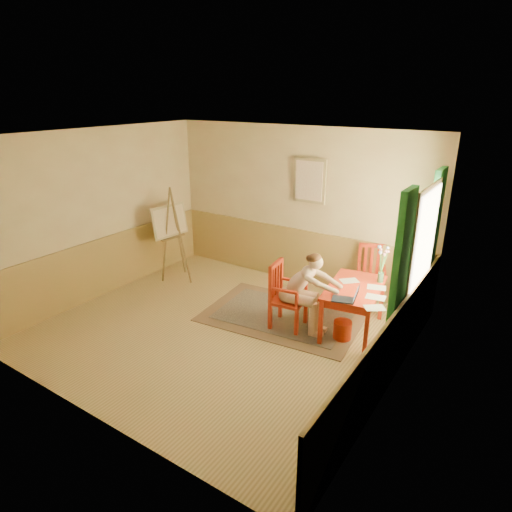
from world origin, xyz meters
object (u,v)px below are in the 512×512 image
Objects in this scene: laptop at (347,298)px; chair_back at (371,276)px; chair_left at (285,296)px; table at (354,292)px; figure at (304,289)px; easel at (171,225)px.

chair_back is at bearing 97.22° from laptop.
chair_back is at bearing 60.86° from chair_left.
table is 0.51m from laptop.
chair_back is 2.57× the size of laptop.
table is at bearing 99.55° from laptop.
figure is at bearing 4.05° from chair_left.
chair_back is 0.58× the size of easel.
chair_back is (0.79, 1.42, -0.00)m from chair_left.
chair_left reaches higher than laptop.
easel is at bearing 178.83° from table.
chair_back is (-0.11, 1.01, -0.13)m from table.
laptop is at bearing -8.56° from easel.
easel reaches higher than chair_back.
chair_left is 2.79m from easel.
chair_back is at bearing 96.11° from table.
chair_left is 1.63m from chair_back.
chair_back is 3.65m from easel.
laptop is 3.73m from easel.
laptop is 0.23× the size of easel.
figure reaches higher than chair_left.
chair_left is 0.82× the size of figure.
figure is (0.28, 0.02, 0.18)m from chair_left.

